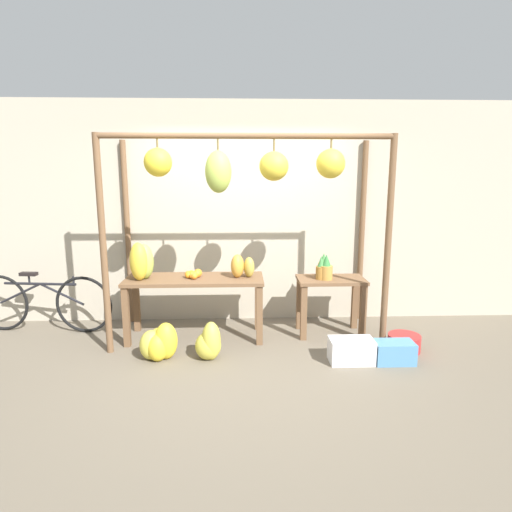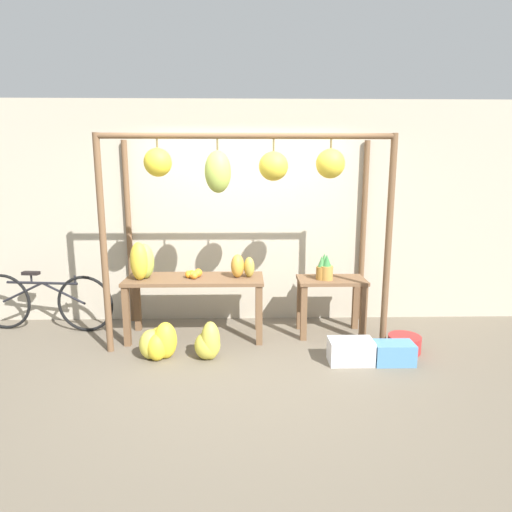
{
  "view_description": "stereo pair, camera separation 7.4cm",
  "coord_description": "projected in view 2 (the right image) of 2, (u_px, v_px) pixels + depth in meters",
  "views": [
    {
      "loc": [
        -0.07,
        -4.05,
        1.92
      ],
      "look_at": [
        0.11,
        0.76,
        0.98
      ],
      "focal_mm": 30.0,
      "sensor_mm": 36.0,
      "label": 1
    },
    {
      "loc": [
        0.0,
        -4.06,
        1.92
      ],
      "look_at": [
        0.11,
        0.76,
        0.98
      ],
      "focal_mm": 30.0,
      "sensor_mm": 36.0,
      "label": 2
    }
  ],
  "objects": [
    {
      "name": "parked_bicycle",
      "position": [
        44.0,
        301.0,
        5.23
      ],
      "size": [
        1.75,
        0.22,
        0.74
      ],
      "color": "black",
      "rests_on": "ground_plane"
    },
    {
      "name": "shop_wall_back",
      "position": [
        247.0,
        213.0,
        5.5
      ],
      "size": [
        8.0,
        0.08,
        2.8
      ],
      "color": "#B2A893",
      "rests_on": "ground_plane"
    },
    {
      "name": "fruit_crate_purple",
      "position": [
        393.0,
        353.0,
        4.35
      ],
      "size": [
        0.4,
        0.24,
        0.22
      ],
      "color": "#4C84B2",
      "rests_on": "ground_plane"
    },
    {
      "name": "blue_bucket",
      "position": [
        404.0,
        344.0,
        4.64
      ],
      "size": [
        0.35,
        0.35,
        0.18
      ],
      "color": "#AD2323",
      "rests_on": "ground_plane"
    },
    {
      "name": "ground_plane",
      "position": [
        247.0,
        364.0,
        4.35
      ],
      "size": [
        20.0,
        20.0,
        0.0
      ],
      "primitive_type": "plane",
      "color": "#665B4C"
    },
    {
      "name": "stall_awning",
      "position": [
        247.0,
        188.0,
        4.51
      ],
      "size": [
        3.06,
        1.16,
        2.31
      ],
      "color": "brown",
      "rests_on": "ground_plane"
    },
    {
      "name": "banana_pile_ground_left",
      "position": [
        159.0,
        343.0,
        4.47
      ],
      "size": [
        0.46,
        0.37,
        0.39
      ],
      "color": "yellow",
      "rests_on": "ground_plane"
    },
    {
      "name": "banana_pile_ground_right",
      "position": [
        209.0,
        343.0,
        4.44
      ],
      "size": [
        0.31,
        0.29,
        0.41
      ],
      "color": "gold",
      "rests_on": "ground_plane"
    },
    {
      "name": "orange_pile",
      "position": [
        194.0,
        274.0,
        4.92
      ],
      "size": [
        0.2,
        0.2,
        0.1
      ],
      "color": "orange",
      "rests_on": "display_table_main"
    },
    {
      "name": "papaya_pile",
      "position": [
        242.0,
        266.0,
        4.92
      ],
      "size": [
        0.32,
        0.21,
        0.27
      ],
      "color": "gold",
      "rests_on": "display_table_main"
    },
    {
      "name": "banana_pile_on_table",
      "position": [
        142.0,
        262.0,
        4.85
      ],
      "size": [
        0.34,
        0.39,
        0.43
      ],
      "color": "#9EB247",
      "rests_on": "display_table_main"
    },
    {
      "name": "fruit_crate_white",
      "position": [
        351.0,
        351.0,
        4.37
      ],
      "size": [
        0.45,
        0.26,
        0.25
      ],
      "color": "silver",
      "rests_on": "ground_plane"
    },
    {
      "name": "pineapple_cluster",
      "position": [
        324.0,
        268.0,
        5.03
      ],
      "size": [
        0.2,
        0.34,
        0.3
      ],
      "color": "#B27F38",
      "rests_on": "display_table_side"
    },
    {
      "name": "display_table_main",
      "position": [
        195.0,
        287.0,
        4.96
      ],
      "size": [
        1.58,
        0.59,
        0.73
      ],
      "color": "brown",
      "rests_on": "ground_plane"
    },
    {
      "name": "display_table_side",
      "position": [
        331.0,
        293.0,
        5.08
      ],
      "size": [
        0.79,
        0.46,
        0.69
      ],
      "color": "brown",
      "rests_on": "ground_plane"
    }
  ]
}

